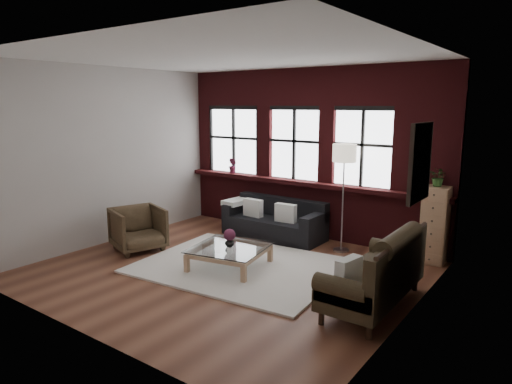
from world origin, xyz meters
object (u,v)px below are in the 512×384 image
Objects in this scene: vase at (230,242)px; drawer_chest at (435,225)px; coffee_table at (230,258)px; armchair at (138,229)px; vintage_settee at (374,268)px; floor_lamp at (343,194)px; dark_sofa at (274,219)px.

drawer_chest is at bearing 40.81° from vase.
coffee_table is 3.33m from drawer_chest.
coffee_table is at bearing -45.00° from vase.
drawer_chest is (2.50, 2.16, 0.45)m from coffee_table.
vase is (-0.00, 0.00, 0.26)m from coffee_table.
coffee_table is (1.89, 0.21, -0.21)m from armchair.
vase is at bearing -179.79° from vintage_settee.
vase is at bearing -119.73° from floor_lamp.
coffee_table is 2.25m from floor_lamp.
armchair is 0.78× the size of coffee_table.
floor_lamp is at bearing 60.27° from coffee_table.
dark_sofa is 0.97× the size of floor_lamp.
dark_sofa is at bearing -16.42° from armchair.
vase is (0.39, -1.83, 0.07)m from dark_sofa.
vintage_settee is 1.52× the size of drawer_chest.
floor_lamp is at bearing -35.39° from armchair.
dark_sofa is 1.88m from coffee_table.
vintage_settee is at bearing -67.11° from armchair.
floor_lamp reaches higher than vase.
floor_lamp is (-1.29, 1.81, 0.50)m from vintage_settee.
vintage_settee is 2.27× the size of armchair.
floor_lamp is at bearing 125.45° from vintage_settee.
floor_lamp is at bearing -0.58° from dark_sofa.
vintage_settee is at bearing 0.21° from coffee_table.
vase is 3.31m from drawer_chest.
vintage_settee is (2.71, -1.82, 0.15)m from dark_sofa.
drawer_chest is (2.89, 0.33, 0.27)m from dark_sofa.
vintage_settee reaches higher than vase.
drawer_chest is at bearing 13.16° from floor_lamp.
coffee_table is (0.39, -1.83, -0.18)m from dark_sofa.
dark_sofa is at bearing 146.12° from vintage_settee.
drawer_chest is at bearing -41.74° from armchair.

